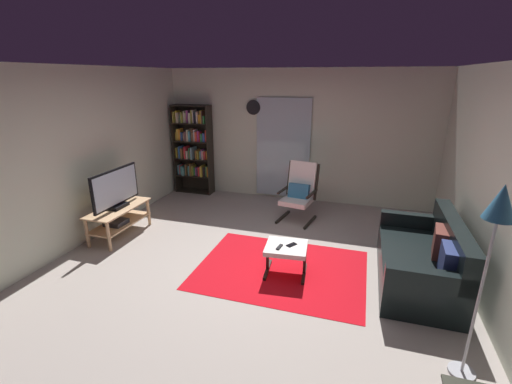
# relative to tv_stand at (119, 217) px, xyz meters

# --- Properties ---
(ground_plane) EXTENTS (7.02, 7.02, 0.00)m
(ground_plane) POSITION_rel_tv_stand_xyz_m (2.29, -0.26, -0.32)
(ground_plane) COLOR #A49890
(wall_back) EXTENTS (5.60, 0.06, 2.60)m
(wall_back) POSITION_rel_tv_stand_xyz_m (2.29, 2.64, 0.98)
(wall_back) COLOR silver
(wall_back) RESTS_ON ground
(wall_left) EXTENTS (0.06, 6.00, 2.60)m
(wall_left) POSITION_rel_tv_stand_xyz_m (-0.41, -0.26, 0.98)
(wall_left) COLOR silver
(wall_left) RESTS_ON ground
(wall_right) EXTENTS (0.06, 6.00, 2.60)m
(wall_right) POSITION_rel_tv_stand_xyz_m (4.99, -0.26, 0.98)
(wall_right) COLOR silver
(wall_right) RESTS_ON ground
(glass_door_panel) EXTENTS (1.10, 0.01, 2.00)m
(glass_door_panel) POSITION_rel_tv_stand_xyz_m (2.04, 2.57, 0.73)
(glass_door_panel) COLOR silver
(area_rug) EXTENTS (2.19, 1.67, 0.01)m
(area_rug) POSITION_rel_tv_stand_xyz_m (2.70, -0.24, -0.31)
(area_rug) COLOR red
(area_rug) RESTS_ON ground
(tv_stand) EXTENTS (0.48, 1.10, 0.48)m
(tv_stand) POSITION_rel_tv_stand_xyz_m (0.00, 0.00, 0.00)
(tv_stand) COLOR tan
(tv_stand) RESTS_ON ground
(television) EXTENTS (0.20, 1.02, 0.62)m
(television) POSITION_rel_tv_stand_xyz_m (0.00, 0.02, 0.46)
(television) COLOR black
(television) RESTS_ON tv_stand
(bookshelf_near_tv) EXTENTS (0.81, 0.30, 1.88)m
(bookshelf_near_tv) POSITION_rel_tv_stand_xyz_m (0.11, 2.41, 0.69)
(bookshelf_near_tv) COLOR black
(bookshelf_near_tv) RESTS_ON ground
(leather_sofa) EXTENTS (0.86, 1.74, 0.84)m
(leather_sofa) POSITION_rel_tv_stand_xyz_m (4.43, -0.02, -0.01)
(leather_sofa) COLOR black
(leather_sofa) RESTS_ON ground
(lounge_armchair) EXTENTS (0.66, 0.74, 1.02)m
(lounge_armchair) POSITION_rel_tv_stand_xyz_m (2.59, 1.56, 0.22)
(lounge_armchair) COLOR black
(lounge_armchair) RESTS_ON ground
(ottoman) EXTENTS (0.56, 0.53, 0.40)m
(ottoman) POSITION_rel_tv_stand_xyz_m (2.78, -0.31, 0.01)
(ottoman) COLOR white
(ottoman) RESTS_ON ground
(tv_remote) EXTENTS (0.06, 0.15, 0.02)m
(tv_remote) POSITION_rel_tv_stand_xyz_m (2.71, -0.39, 0.09)
(tv_remote) COLOR black
(tv_remote) RESTS_ON ottoman
(cell_phone) EXTENTS (0.13, 0.15, 0.01)m
(cell_phone) POSITION_rel_tv_stand_xyz_m (2.84, -0.28, 0.09)
(cell_phone) COLOR black
(cell_phone) RESTS_ON ottoman
(floor_lamp_by_sofa) EXTENTS (0.22, 0.22, 1.72)m
(floor_lamp_by_sofa) POSITION_rel_tv_stand_xyz_m (4.60, -1.43, 1.12)
(floor_lamp_by_sofa) COLOR #A5A5AD
(floor_lamp_by_sofa) RESTS_ON ground
(wall_clock) EXTENTS (0.29, 0.03, 0.29)m
(wall_clock) POSITION_rel_tv_stand_xyz_m (1.42, 2.56, 1.53)
(wall_clock) COLOR silver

